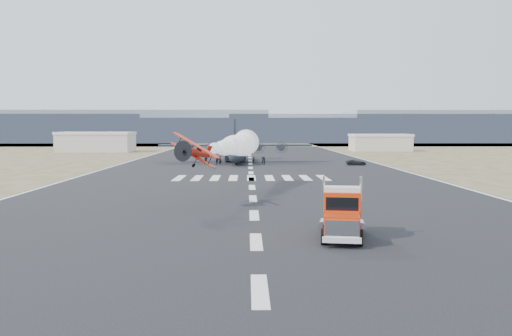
{
  "coord_description": "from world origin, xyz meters",
  "views": [
    {
      "loc": [
        -0.63,
        -39.57,
        8.52
      ],
      "look_at": [
        0.29,
        19.38,
        4.0
      ],
      "focal_mm": 38.0,
      "sensor_mm": 36.0,
      "label": 1
    }
  ],
  "objects_px": {
    "crew_c": "(234,159)",
    "transport_aircraft": "(235,151)",
    "hangar_right": "(380,142)",
    "crew_e": "(220,160)",
    "crew_b": "(254,160)",
    "crew_d": "(206,160)",
    "crew_h": "(264,161)",
    "semi_truck": "(342,213)",
    "aerobatic_biplane": "(195,152)",
    "hangar_left": "(96,142)",
    "crew_a": "(263,160)",
    "support_vehicle": "(356,162)",
    "crew_f": "(217,160)",
    "crew_g": "(220,160)"
  },
  "relations": [
    {
      "from": "crew_a",
      "to": "crew_e",
      "type": "height_order",
      "value": "crew_a"
    },
    {
      "from": "transport_aircraft",
      "to": "crew_a",
      "type": "bearing_deg",
      "value": -57.4
    },
    {
      "from": "crew_a",
      "to": "support_vehicle",
      "type": "bearing_deg",
      "value": -78.36
    },
    {
      "from": "crew_e",
      "to": "crew_h",
      "type": "relative_size",
      "value": 1.01
    },
    {
      "from": "hangar_right",
      "to": "transport_aircraft",
      "type": "distance_m",
      "value": 76.9
    },
    {
      "from": "hangar_left",
      "to": "hangar_right",
      "type": "relative_size",
      "value": 1.2
    },
    {
      "from": "crew_d",
      "to": "crew_h",
      "type": "bearing_deg",
      "value": 140.04
    },
    {
      "from": "crew_c",
      "to": "crew_h",
      "type": "distance_m",
      "value": 9.15
    },
    {
      "from": "aerobatic_biplane",
      "to": "crew_h",
      "type": "relative_size",
      "value": 3.19
    },
    {
      "from": "crew_c",
      "to": "transport_aircraft",
      "type": "bearing_deg",
      "value": -176.33
    },
    {
      "from": "hangar_left",
      "to": "aerobatic_biplane",
      "type": "relative_size",
      "value": 4.36
    },
    {
      "from": "hangar_right",
      "to": "crew_a",
      "type": "bearing_deg",
      "value": -122.48
    },
    {
      "from": "hangar_right",
      "to": "crew_f",
      "type": "height_order",
      "value": "hangar_right"
    },
    {
      "from": "crew_h",
      "to": "crew_b",
      "type": "bearing_deg",
      "value": -163.5
    },
    {
      "from": "semi_truck",
      "to": "transport_aircraft",
      "type": "xyz_separation_m",
      "value": [
        -10.21,
        89.73,
        0.77
      ]
    },
    {
      "from": "aerobatic_biplane",
      "to": "crew_g",
      "type": "distance_m",
      "value": 65.03
    },
    {
      "from": "support_vehicle",
      "to": "hangar_left",
      "type": "bearing_deg",
      "value": 50.81
    },
    {
      "from": "crew_h",
      "to": "hangar_right",
      "type": "bearing_deg",
      "value": 138.1
    },
    {
      "from": "aerobatic_biplane",
      "to": "crew_a",
      "type": "distance_m",
      "value": 64.99
    },
    {
      "from": "crew_a",
      "to": "crew_h",
      "type": "relative_size",
      "value": 1.01
    },
    {
      "from": "hangar_left",
      "to": "crew_a",
      "type": "height_order",
      "value": "hangar_left"
    },
    {
      "from": "aerobatic_biplane",
      "to": "crew_c",
      "type": "height_order",
      "value": "aerobatic_biplane"
    },
    {
      "from": "hangar_right",
      "to": "crew_b",
      "type": "xyz_separation_m",
      "value": [
        -45.12,
        -64.76,
        -2.22
      ]
    },
    {
      "from": "crew_a",
      "to": "semi_truck",
      "type": "bearing_deg",
      "value": -158.89
    },
    {
      "from": "semi_truck",
      "to": "crew_e",
      "type": "distance_m",
      "value": 85.33
    },
    {
      "from": "semi_truck",
      "to": "transport_aircraft",
      "type": "height_order",
      "value": "transport_aircraft"
    },
    {
      "from": "hangar_right",
      "to": "support_vehicle",
      "type": "distance_m",
      "value": 73.93
    },
    {
      "from": "hangar_right",
      "to": "crew_e",
      "type": "bearing_deg",
      "value": -129.57
    },
    {
      "from": "transport_aircraft",
      "to": "hangar_right",
      "type": "bearing_deg",
      "value": 47.69
    },
    {
      "from": "semi_truck",
      "to": "crew_g",
      "type": "height_order",
      "value": "semi_truck"
    },
    {
      "from": "crew_h",
      "to": "hangar_left",
      "type": "bearing_deg",
      "value": -149.31
    },
    {
      "from": "crew_a",
      "to": "crew_b",
      "type": "height_order",
      "value": "crew_a"
    },
    {
      "from": "semi_truck",
      "to": "aerobatic_biplane",
      "type": "xyz_separation_m",
      "value": [
        -12.79,
        16.41,
        3.88
      ]
    },
    {
      "from": "support_vehicle",
      "to": "crew_c",
      "type": "relative_size",
      "value": 2.49
    },
    {
      "from": "crew_e",
      "to": "hangar_left",
      "type": "bearing_deg",
      "value": -5.04
    },
    {
      "from": "crew_e",
      "to": "crew_f",
      "type": "relative_size",
      "value": 0.96
    },
    {
      "from": "semi_truck",
      "to": "crew_h",
      "type": "relative_size",
      "value": 5.07
    },
    {
      "from": "crew_e",
      "to": "crew_h",
      "type": "height_order",
      "value": "crew_e"
    },
    {
      "from": "semi_truck",
      "to": "aerobatic_biplane",
      "type": "bearing_deg",
      "value": 137.71
    },
    {
      "from": "crew_b",
      "to": "crew_f",
      "type": "relative_size",
      "value": 0.85
    },
    {
      "from": "crew_d",
      "to": "crew_g",
      "type": "height_order",
      "value": "crew_d"
    },
    {
      "from": "crew_e",
      "to": "crew_f",
      "type": "xyz_separation_m",
      "value": [
        -0.39,
        -3.79,
        0.04
      ]
    },
    {
      "from": "support_vehicle",
      "to": "crew_b",
      "type": "xyz_separation_m",
      "value": [
        -22.56,
        5.61,
        0.17
      ]
    },
    {
      "from": "crew_f",
      "to": "crew_g",
      "type": "distance_m",
      "value": 1.09
    },
    {
      "from": "hangar_right",
      "to": "semi_truck",
      "type": "xyz_separation_m",
      "value": [
        -39.38,
        -148.51,
        -1.08
      ]
    },
    {
      "from": "semi_truck",
      "to": "aerobatic_biplane",
      "type": "height_order",
      "value": "aerobatic_biplane"
    },
    {
      "from": "hangar_left",
      "to": "crew_h",
      "type": "relative_size",
      "value": 13.92
    },
    {
      "from": "crew_b",
      "to": "crew_d",
      "type": "xyz_separation_m",
      "value": [
        -10.92,
        -2.99,
        0.15
      ]
    },
    {
      "from": "crew_c",
      "to": "hangar_right",
      "type": "bearing_deg",
      "value": 149.84
    },
    {
      "from": "hangar_left",
      "to": "crew_e",
      "type": "height_order",
      "value": "hangar_left"
    }
  ]
}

